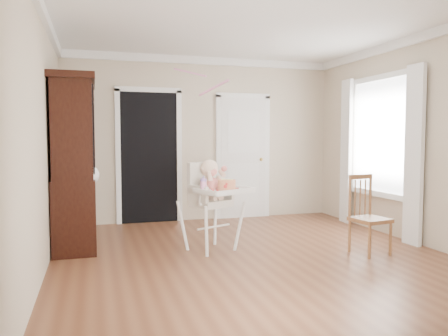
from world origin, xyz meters
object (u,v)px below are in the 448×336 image
object	(u,v)px
sippy_cup	(203,184)
china_cabinet	(75,163)
high_chair	(211,195)
cake	(227,185)
dining_chair	(368,217)

from	to	relation	value
sippy_cup	china_cabinet	size ratio (longest dim) A/B	0.08
sippy_cup	china_cabinet	distance (m)	1.69
sippy_cup	china_cabinet	bearing A→B (deg)	149.41
high_chair	sippy_cup	bearing A→B (deg)	-151.11
cake	sippy_cup	distance (m)	0.27
cake	high_chair	bearing A→B (deg)	116.54
cake	dining_chair	size ratio (longest dim) A/B	0.29
cake	dining_chair	distance (m)	1.73
high_chair	china_cabinet	distance (m)	1.76
sippy_cup	dining_chair	distance (m)	2.00
high_chair	china_cabinet	size ratio (longest dim) A/B	0.52
cake	china_cabinet	size ratio (longest dim) A/B	0.13
sippy_cup	china_cabinet	world-z (taller)	china_cabinet
high_chair	china_cabinet	bearing A→B (deg)	133.54
high_chair	dining_chair	world-z (taller)	high_chair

